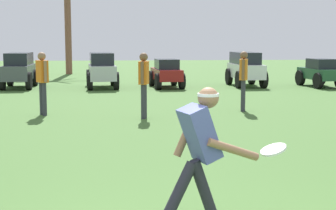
# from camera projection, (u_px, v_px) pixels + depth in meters

# --- Properties ---
(frisbee_thrower) EXTENTS (1.12, 0.48, 1.43)m
(frisbee_thrower) POSITION_uv_depth(u_px,v_px,m) (199.00, 150.00, 5.10)
(frisbee_thrower) COLOR #23232D
(frisbee_thrower) RESTS_ON ground_plane
(frisbee_in_flight) EXTENTS (0.32, 0.33, 0.12)m
(frisbee_in_flight) POSITION_uv_depth(u_px,v_px,m) (273.00, 150.00, 5.20)
(frisbee_in_flight) COLOR white
(teammate_near_sideline) EXTENTS (0.34, 0.46, 1.56)m
(teammate_near_sideline) POSITION_uv_depth(u_px,v_px,m) (42.00, 77.00, 12.64)
(teammate_near_sideline) COLOR #33333D
(teammate_near_sideline) RESTS_ON ground_plane
(teammate_midfield) EXTENTS (0.27, 0.50, 1.56)m
(teammate_midfield) POSITION_uv_depth(u_px,v_px,m) (144.00, 79.00, 12.15)
(teammate_midfield) COLOR #33333D
(teammate_midfield) RESTS_ON ground_plane
(teammate_deep) EXTENTS (0.29, 0.49, 1.56)m
(teammate_deep) POSITION_uv_depth(u_px,v_px,m) (243.00, 75.00, 13.38)
(teammate_deep) COLOR #33333D
(teammate_deep) RESTS_ON ground_plane
(parked_car_slot_a) EXTENTS (1.23, 2.44, 1.34)m
(parked_car_slot_a) POSITION_uv_depth(u_px,v_px,m) (19.00, 69.00, 19.65)
(parked_car_slot_a) COLOR #474C51
(parked_car_slot_a) RESTS_ON ground_plane
(parked_car_slot_b) EXTENTS (1.35, 2.48, 1.34)m
(parked_car_slot_b) POSITION_uv_depth(u_px,v_px,m) (102.00, 69.00, 19.71)
(parked_car_slot_b) COLOR #B7BABF
(parked_car_slot_b) RESTS_ON ground_plane
(parked_car_slot_c) EXTENTS (1.29, 2.28, 1.10)m
(parked_car_slot_c) POSITION_uv_depth(u_px,v_px,m) (166.00, 73.00, 19.81)
(parked_car_slot_c) COLOR maroon
(parked_car_slot_c) RESTS_ON ground_plane
(parked_car_slot_d) EXTENTS (1.21, 2.43, 1.34)m
(parked_car_slot_d) POSITION_uv_depth(u_px,v_px,m) (246.00, 68.00, 20.38)
(parked_car_slot_d) COLOR silver
(parked_car_slot_d) RESTS_ON ground_plane
(parked_car_slot_e) EXTENTS (1.31, 2.29, 1.10)m
(parked_car_slot_e) POSITION_uv_depth(u_px,v_px,m) (320.00, 72.00, 20.13)
(parked_car_slot_e) COLOR #235133
(parked_car_slot_e) RESTS_ON ground_plane
(palm_tree_right_of_centre) EXTENTS (3.72, 3.73, 5.33)m
(palm_tree_right_of_centre) POSITION_uv_depth(u_px,v_px,m) (67.00, 11.00, 26.84)
(palm_tree_right_of_centre) COLOR brown
(palm_tree_right_of_centre) RESTS_ON ground_plane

